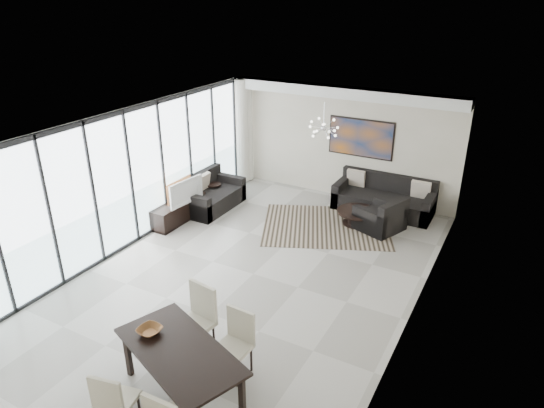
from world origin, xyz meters
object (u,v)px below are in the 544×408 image
Objects in this scene: television at (183,191)px; coffee_table at (357,216)px; dining_table at (180,355)px; sofa_main at (384,200)px; tv_console at (179,211)px.

coffee_table is at bearing -56.53° from television.
television reaches higher than dining_table.
sofa_main reaches higher than dining_table.
dining_table is at bearing -94.79° from sofa_main.
coffee_table is 0.40× the size of sofa_main.
television is 5.46m from dining_table.
sofa_main is at bearing 72.71° from coffee_table.
television is at bearing 7.84° from tv_console.
coffee_table is at bearing 26.13° from tv_console.
coffee_table is 4.10m from television.
sofa_main is 1.52× the size of tv_console.
tv_console is (-4.10, -2.87, -0.05)m from sofa_main.
sofa_main reaches higher than tv_console.
coffee_table is 0.61× the size of tv_console.
sofa_main reaches higher than coffee_table.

